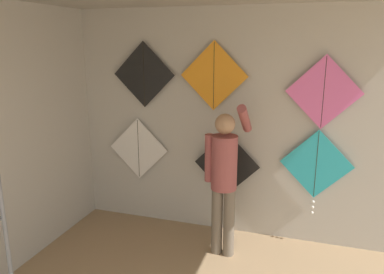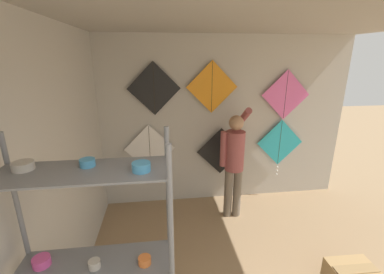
{
  "view_description": "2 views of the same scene",
  "coord_description": "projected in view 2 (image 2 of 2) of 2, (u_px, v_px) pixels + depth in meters",
  "views": [
    {
      "loc": [
        1.02,
        -0.26,
        2.4
      ],
      "look_at": [
        -0.28,
        3.85,
        1.29
      ],
      "focal_mm": 35.0,
      "sensor_mm": 36.0,
      "label": 1
    },
    {
      "loc": [
        -0.92,
        0.07,
        2.47
      ],
      "look_at": [
        -0.43,
        3.85,
        1.26
      ],
      "focal_mm": 24.0,
      "sensor_mm": 36.0,
      "label": 2
    }
  ],
  "objects": [
    {
      "name": "back_panel",
      "position": [
        215.0,
        122.0,
        4.32
      ],
      "size": [
        4.55,
        0.06,
        2.8
      ],
      "primitive_type": "cube",
      "color": "#BCB7AD",
      "rests_on": "ground"
    },
    {
      "name": "left_panel",
      "position": [
        42.0,
        193.0,
        2.1
      ],
      "size": [
        0.06,
        4.95,
        2.8
      ],
      "primitive_type": "cube",
      "color": "#BCB7AD",
      "rests_on": "ground"
    },
    {
      "name": "kite_2",
      "position": [
        280.0,
        144.0,
        4.5
      ],
      "size": [
        0.83,
        0.04,
        1.03
      ],
      "color": "#28B2C6"
    },
    {
      "name": "kite_3",
      "position": [
        154.0,
        89.0,
        3.94
      ],
      "size": [
        0.83,
        0.01,
        0.83
      ],
      "color": "black"
    },
    {
      "name": "kite_5",
      "position": [
        286.0,
        95.0,
        4.24
      ],
      "size": [
        0.83,
        0.01,
        0.83
      ],
      "color": "pink"
    },
    {
      "name": "kite_0",
      "position": [
        150.0,
        149.0,
        4.22
      ],
      "size": [
        0.83,
        0.01,
        0.83
      ],
      "color": "white"
    },
    {
      "name": "kite_4",
      "position": [
        212.0,
        87.0,
        4.04
      ],
      "size": [
        0.83,
        0.01,
        0.83
      ],
      "color": "orange"
    },
    {
      "name": "shopkeeper",
      "position": [
        234.0,
        158.0,
        3.9
      ],
      "size": [
        0.45,
        0.6,
        1.76
      ],
      "rotation": [
        0.0,
        0.0,
        -0.07
      ],
      "color": "#726656",
      "rests_on": "ground"
    },
    {
      "name": "ceiling_slab",
      "position": [
        280.0,
        7.0,
        1.9
      ],
      "size": [
        4.55,
        4.95,
        0.04
      ],
      "primitive_type": "cube",
      "color": "#A8A399"
    },
    {
      "name": "kite_1",
      "position": [
        221.0,
        151.0,
        4.39
      ],
      "size": [
        0.83,
        0.01,
        0.83
      ],
      "color": "black"
    }
  ]
}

